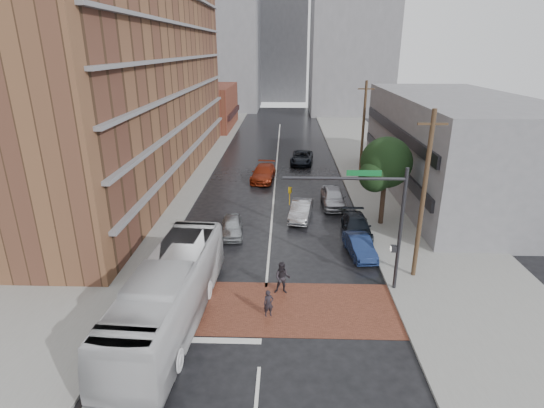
# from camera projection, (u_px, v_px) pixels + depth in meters

# --- Properties ---
(ground) EXTENTS (160.00, 160.00, 0.00)m
(ground) POSITION_uv_depth(u_px,v_px,m) (264.00, 313.00, 22.08)
(ground) COLOR black
(ground) RESTS_ON ground
(crosswalk) EXTENTS (14.00, 5.00, 0.02)m
(crosswalk) POSITION_uv_depth(u_px,v_px,m) (264.00, 307.00, 22.54)
(crosswalk) COLOR brown
(crosswalk) RESTS_ON ground
(sidewalk_west) EXTENTS (9.00, 90.00, 0.15)m
(sidewalk_west) POSITION_uv_depth(u_px,v_px,m) (169.00, 174.00, 45.83)
(sidewalk_west) COLOR gray
(sidewalk_west) RESTS_ON ground
(sidewalk_east) EXTENTS (9.00, 90.00, 0.15)m
(sidewalk_east) POSITION_uv_depth(u_px,v_px,m) (383.00, 176.00, 45.13)
(sidewalk_east) COLOR gray
(sidewalk_east) RESTS_ON ground
(apartment_block) EXTENTS (10.00, 44.00, 28.00)m
(apartment_block) POSITION_uv_depth(u_px,v_px,m) (128.00, 36.00, 40.13)
(apartment_block) COLOR brown
(apartment_block) RESTS_ON ground
(storefront_west) EXTENTS (8.00, 16.00, 7.00)m
(storefront_west) POSITION_uv_depth(u_px,v_px,m) (209.00, 107.00, 71.83)
(storefront_west) COLOR brown
(storefront_west) RESTS_ON ground
(building_east) EXTENTS (11.00, 26.00, 9.00)m
(building_east) POSITION_uv_depth(u_px,v_px,m) (454.00, 146.00, 38.76)
(building_east) COLOR gray
(building_east) RESTS_ON ground
(distant_tower_west) EXTENTS (18.00, 16.00, 32.00)m
(distant_tower_west) POSITION_uv_depth(u_px,v_px,m) (216.00, 32.00, 90.04)
(distant_tower_west) COLOR gray
(distant_tower_west) RESTS_ON ground
(distant_tower_east) EXTENTS (16.00, 14.00, 36.00)m
(distant_tower_east) POSITION_uv_depth(u_px,v_px,m) (353.00, 20.00, 82.87)
(distant_tower_east) COLOR gray
(distant_tower_east) RESTS_ON ground
(distant_tower_center) EXTENTS (12.00, 10.00, 24.00)m
(distant_tower_center) POSITION_uv_depth(u_px,v_px,m) (282.00, 51.00, 106.94)
(distant_tower_center) COLOR gray
(distant_tower_center) RESTS_ON ground
(street_tree) EXTENTS (4.20, 4.10, 6.90)m
(street_tree) POSITION_uv_depth(u_px,v_px,m) (386.00, 166.00, 31.45)
(street_tree) COLOR #332319
(street_tree) RESTS_ON ground
(signal_mast) EXTENTS (6.50, 0.30, 7.20)m
(signal_mast) POSITION_uv_depth(u_px,v_px,m) (375.00, 212.00, 22.60)
(signal_mast) COLOR #2D2D33
(signal_mast) RESTS_ON ground
(utility_pole_near) EXTENTS (1.60, 0.26, 10.00)m
(utility_pole_near) POSITION_uv_depth(u_px,v_px,m) (423.00, 196.00, 23.77)
(utility_pole_near) COLOR #473321
(utility_pole_near) RESTS_ON ground
(utility_pole_far) EXTENTS (1.60, 0.26, 10.00)m
(utility_pole_far) POSITION_uv_depth(u_px,v_px,m) (363.00, 131.00, 42.52)
(utility_pole_far) COLOR #473321
(utility_pole_far) RESTS_ON ground
(transit_bus) EXTENTS (3.55, 12.36, 3.40)m
(transit_bus) POSITION_uv_depth(u_px,v_px,m) (170.00, 294.00, 20.69)
(transit_bus) COLOR silver
(transit_bus) RESTS_ON ground
(pedestrian_a) EXTENTS (0.62, 0.50, 1.46)m
(pedestrian_a) POSITION_uv_depth(u_px,v_px,m) (268.00, 304.00, 21.60)
(pedestrian_a) COLOR black
(pedestrian_a) RESTS_ON ground
(pedestrian_b) EXTENTS (0.95, 0.76, 1.88)m
(pedestrian_b) POSITION_uv_depth(u_px,v_px,m) (283.00, 278.00, 23.57)
(pedestrian_b) COLOR black
(pedestrian_b) RESTS_ON ground
(car_travel_a) EXTENTS (1.92, 3.98, 1.31)m
(car_travel_a) POSITION_uv_depth(u_px,v_px,m) (232.00, 227.00, 31.04)
(car_travel_a) COLOR #A6AAAE
(car_travel_a) RESTS_ON ground
(car_travel_b) EXTENTS (2.22, 4.58, 1.45)m
(car_travel_b) POSITION_uv_depth(u_px,v_px,m) (301.00, 210.00, 33.96)
(car_travel_b) COLOR #ABADB3
(car_travel_b) RESTS_ON ground
(car_travel_c) EXTENTS (2.70, 5.56, 1.56)m
(car_travel_c) POSITION_uv_depth(u_px,v_px,m) (263.00, 173.00, 43.86)
(car_travel_c) COLOR maroon
(car_travel_c) RESTS_ON ground
(suv_travel) EXTENTS (3.01, 5.55, 1.48)m
(suv_travel) POSITION_uv_depth(u_px,v_px,m) (302.00, 157.00, 50.17)
(suv_travel) COLOR black
(suv_travel) RESTS_ON ground
(car_parked_near) EXTENTS (1.91, 4.15, 1.32)m
(car_parked_near) POSITION_uv_depth(u_px,v_px,m) (360.00, 246.00, 28.00)
(car_parked_near) COLOR #15244C
(car_parked_near) RESTS_ON ground
(car_parked_mid) EXTENTS (2.03, 4.79, 1.38)m
(car_parked_mid) POSITION_uv_depth(u_px,v_px,m) (357.00, 226.00, 31.02)
(car_parked_mid) COLOR black
(car_parked_mid) RESTS_ON ground
(car_parked_far) EXTENTS (1.99, 4.82, 1.63)m
(car_parked_far) POSITION_uv_depth(u_px,v_px,m) (333.00, 197.00, 36.63)
(car_parked_far) COLOR #A7A8AF
(car_parked_far) RESTS_ON ground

